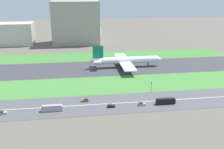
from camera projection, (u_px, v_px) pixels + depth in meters
ground_plane at (92, 68)px, 217.97m from camera, size 800.00×800.00×0.00m
runway at (92, 68)px, 217.95m from camera, size 280.00×46.00×0.10m
grass_median_north at (90, 57)px, 256.44m from camera, size 280.00×36.00×0.10m
grass_median_south at (96, 85)px, 179.47m from camera, size 280.00×36.00×0.10m
highway at (101, 104)px, 149.43m from camera, size 280.00×28.00×0.10m
highway_centerline at (101, 104)px, 149.41m from camera, size 266.00×0.50×0.01m
airliner at (125, 60)px, 219.74m from camera, size 65.00×56.00×19.70m
car_0 at (85, 100)px, 152.67m from camera, size 4.40×1.80×2.00m
bus_1 at (166, 101)px, 149.25m from camera, size 11.60×2.50×3.50m
bus_0 at (52, 108)px, 140.51m from camera, size 11.60×2.50×3.50m
car_4 at (111, 106)px, 145.18m from camera, size 4.40×1.80×2.00m
car_1 at (142, 104)px, 147.61m from camera, size 4.40×1.80×2.00m
car_5 at (2, 113)px, 137.27m from camera, size 4.40×1.80×2.00m
traffic_light at (151, 87)px, 164.88m from camera, size 0.36×0.50×7.20m
terminal_building at (13, 34)px, 308.83m from camera, size 49.09×26.63×26.66m
hangar_building at (76, 22)px, 315.00m from camera, size 57.77×38.82×52.12m
fuel_tank_west at (72, 32)px, 362.34m from camera, size 22.33×22.33×15.58m
fuel_tank_centre at (95, 32)px, 367.11m from camera, size 18.95×18.95×12.12m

